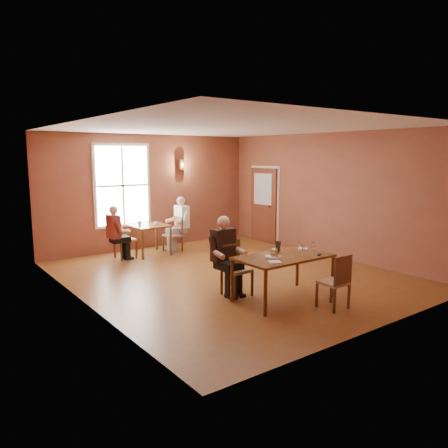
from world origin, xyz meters
TOP-DOWN VIEW (x-y plane):
  - ground at (0.00, 0.00)m, footprint 6.00×7.00m
  - wall_back at (0.00, 3.50)m, footprint 6.00×0.04m
  - wall_front at (0.00, -3.50)m, footprint 6.00×0.04m
  - wall_left at (-3.00, 0.00)m, footprint 0.04×7.00m
  - wall_right at (3.00, 0.00)m, footprint 0.04×7.00m
  - ceiling at (0.00, 0.00)m, footprint 6.00×7.00m
  - window at (-0.80, 3.45)m, footprint 1.36×0.10m
  - door at (2.94, 2.30)m, footprint 0.12×1.04m
  - wall_sconce at (0.90, 3.40)m, footprint 0.16×0.16m
  - main_table at (-0.19, -1.76)m, footprint 1.64×0.92m
  - chair_diner_main at (-0.69, -1.11)m, footprint 0.43×0.43m
  - diner_main at (-0.69, -1.14)m, footprint 0.54×0.54m
  - chair_empty at (0.16, -2.56)m, footprint 0.40×0.40m
  - plate_food at (-0.40, -1.74)m, footprint 0.28×0.28m
  - sandwich at (-0.37, -1.72)m, footprint 0.12×0.12m
  - goblet_a at (0.30, -1.66)m, footprint 0.09×0.09m
  - goblet_b at (0.43, -1.86)m, footprint 0.07×0.07m
  - goblet_c at (0.11, -1.94)m, footprint 0.08×0.08m
  - menu_stand at (-0.03, -1.46)m, footprint 0.12×0.09m
  - knife at (-0.21, -1.98)m, footprint 0.19×0.10m
  - napkin at (-0.60, -1.99)m, footprint 0.26×0.26m
  - side_plate at (0.49, -1.57)m, footprint 0.24×0.24m
  - sunglasses at (0.35, -2.08)m, footprint 0.14×0.10m
  - second_table at (-0.46, 2.70)m, footprint 0.85×0.85m
  - chair_diner_white at (0.19, 2.70)m, footprint 0.39×0.39m
  - diner_white at (0.22, 2.70)m, footprint 0.54×0.54m
  - chair_diner_maroon at (-1.11, 2.70)m, footprint 0.42×0.42m
  - diner_maroon at (-1.14, 2.70)m, footprint 0.50×0.50m
  - cup_a at (-0.31, 2.56)m, footprint 0.14×0.14m
  - cup_b at (-0.65, 2.85)m, footprint 0.13×0.13m

SIDE VIEW (x-z plane):
  - ground at x=0.00m, z-range -0.01..0.01m
  - second_table at x=-0.46m, z-range 0.00..0.75m
  - main_table at x=-0.19m, z-range 0.00..0.77m
  - chair_diner_white at x=0.19m, z-range 0.00..0.89m
  - chair_empty at x=0.16m, z-range 0.00..0.90m
  - chair_diner_maroon at x=-1.11m, z-range 0.00..0.96m
  - chair_diner_main at x=-0.69m, z-range 0.00..0.96m
  - diner_maroon at x=-1.14m, z-range 0.00..1.26m
  - diner_white at x=0.22m, z-range 0.00..1.35m
  - diner_main at x=-0.69m, z-range 0.00..1.35m
  - knife at x=-0.21m, z-range 0.77..0.77m
  - napkin at x=-0.60m, z-range 0.77..0.78m
  - side_plate at x=0.49m, z-range 0.77..0.78m
  - sunglasses at x=0.35m, z-range 0.77..0.79m
  - plate_food at x=-0.40m, z-range 0.77..0.81m
  - cup_a at x=-0.31m, z-range 0.75..0.84m
  - cup_b at x=-0.65m, z-range 0.75..0.84m
  - sandwich at x=-0.37m, z-range 0.77..0.89m
  - goblet_a at x=0.30m, z-range 0.77..0.95m
  - goblet_b at x=0.43m, z-range 0.77..0.95m
  - menu_stand at x=-0.03m, z-range 0.77..0.96m
  - goblet_c at x=0.11m, z-range 0.77..0.96m
  - door at x=2.94m, z-range 0.00..2.10m
  - wall_back at x=0.00m, z-range 0.00..3.00m
  - wall_front at x=0.00m, z-range 0.00..3.00m
  - wall_left at x=-3.00m, z-range 0.00..3.00m
  - wall_right at x=3.00m, z-range 0.00..3.00m
  - window at x=-0.80m, z-range 0.72..2.68m
  - wall_sconce at x=0.90m, z-range 2.06..2.34m
  - ceiling at x=0.00m, z-range 2.98..3.02m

